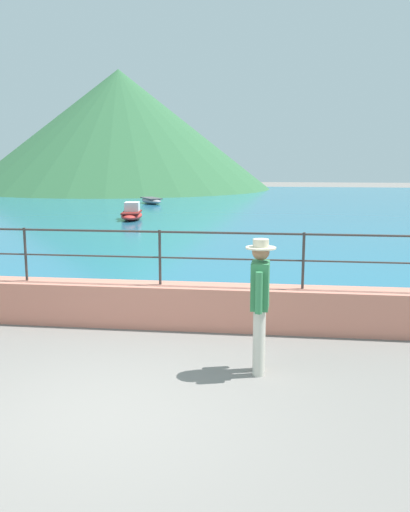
{
  "coord_description": "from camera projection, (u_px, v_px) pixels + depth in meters",
  "views": [
    {
      "loc": [
        1.84,
        -5.37,
        2.73
      ],
      "look_at": [
        0.68,
        3.7,
        1.1
      ],
      "focal_mm": 38.36,
      "sensor_mm": 36.0,
      "label": 1
    }
  ],
  "objects": [
    {
      "name": "boat_2",
      "position": [
        151.0,
        200.0,
        32.83
      ],
      "size": [
        2.01,
        2.42,
        0.36
      ],
      "color": "gray",
      "rests_on": "lake_water"
    },
    {
      "name": "hill_main",
      "position": [
        120.0,
        130.0,
        49.15
      ],
      "size": [
        27.23,
        27.23,
        10.53
      ],
      "primitive_type": "cone",
      "color": "#33663D",
      "rests_on": "ground"
    },
    {
      "name": "person_walking",
      "position": [
        260.0,
        299.0,
        6.91
      ],
      "size": [
        0.38,
        0.57,
        1.75
      ],
      "color": "beige",
      "rests_on": "ground"
    },
    {
      "name": "promenade_wall",
      "position": [
        161.0,
        305.0,
        9.02
      ],
      "size": [
        20.0,
        0.56,
        0.7
      ],
      "primitive_type": "cube",
      "color": "tan",
      "rests_on": "ground"
    },
    {
      "name": "ground_plane",
      "position": [
        100.0,
        413.0,
        5.96
      ],
      "size": [
        120.0,
        120.0,
        0.0
      ],
      "primitive_type": "plane",
      "color": "slate"
    },
    {
      "name": "boat_1",
      "position": [
        132.0,
        214.0,
        24.28
      ],
      "size": [
        1.24,
        2.41,
        0.76
      ],
      "color": "red",
      "rests_on": "lake_water"
    },
    {
      "name": "railing",
      "position": [
        160.0,
        246.0,
        8.85
      ],
      "size": [
        18.44,
        0.04,
        0.9
      ],
      "color": "#383330",
      "rests_on": "promenade_wall"
    },
    {
      "name": "lake_water",
      "position": [
        243.0,
        207.0,
        31.18
      ],
      "size": [
        64.0,
        44.32,
        0.06
      ],
      "primitive_type": "cube",
      "color": "#236B89",
      "rests_on": "ground"
    }
  ]
}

